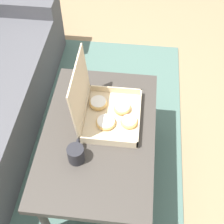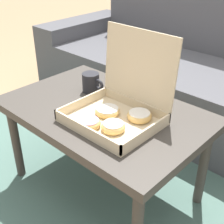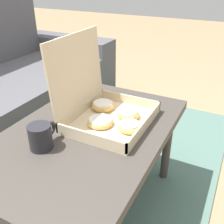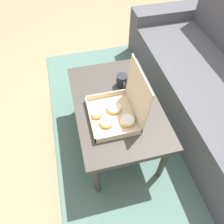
# 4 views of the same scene
# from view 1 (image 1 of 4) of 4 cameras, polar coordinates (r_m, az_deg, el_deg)

# --- Properties ---
(ground_plane) EXTENTS (12.00, 12.00, 0.00)m
(ground_plane) POSITION_cam_1_polar(r_m,az_deg,el_deg) (2.10, -5.89, -10.85)
(ground_plane) COLOR #937756
(area_rug) EXTENTS (2.64, 1.94, 0.01)m
(area_rug) POSITION_cam_1_polar(r_m,az_deg,el_deg) (2.16, -13.85, -9.75)
(area_rug) COLOR #4C6B60
(area_rug) RESTS_ON ground_plane
(coffee_table) EXTENTS (0.93, 0.61, 0.48)m
(coffee_table) POSITION_cam_1_polar(r_m,az_deg,el_deg) (1.72, -2.44, -4.78)
(coffee_table) COLOR #3D3833
(coffee_table) RESTS_ON ground_plane
(pastry_box) EXTENTS (0.37, 0.33, 0.36)m
(pastry_box) POSITION_cam_1_polar(r_m,az_deg,el_deg) (1.69, -1.21, 0.51)
(pastry_box) COLOR beige
(pastry_box) RESTS_ON coffee_table
(coffee_mug) EXTENTS (0.13, 0.08, 0.09)m
(coffee_mug) POSITION_cam_1_polar(r_m,az_deg,el_deg) (1.56, -6.58, -7.56)
(coffee_mug) COLOR #232328
(coffee_mug) RESTS_ON coffee_table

